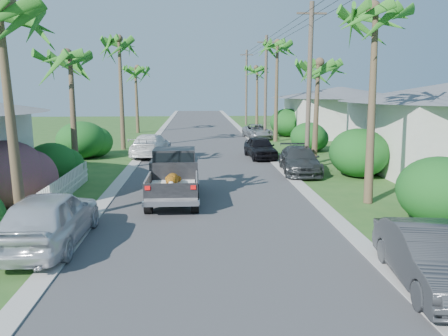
{
  "coord_description": "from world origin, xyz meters",
  "views": [
    {
      "loc": [
        -0.54,
        -10.74,
        4.57
      ],
      "look_at": [
        0.54,
        6.31,
        1.4
      ],
      "focal_mm": 35.0,
      "sensor_mm": 36.0,
      "label": 1
    }
  ],
  "objects": [
    {
      "name": "palm_l_a",
      "position": [
        -6.2,
        3.0,
        6.93
      ],
      "size": [
        4.4,
        4.4,
        8.2
      ],
      "color": "brown",
      "rests_on": "ground"
    },
    {
      "name": "picket_fence",
      "position": [
        -6.0,
        5.5,
        0.5
      ],
      "size": [
        0.1,
        11.0,
        1.0
      ],
      "primitive_type": "cube",
      "color": "white",
      "rests_on": "ground"
    },
    {
      "name": "palm_l_d",
      "position": [
        -6.5,
        34.0,
        6.44
      ],
      "size": [
        4.4,
        4.4,
        7.7
      ],
      "color": "brown",
      "rests_on": "ground"
    },
    {
      "name": "shrub_r_a",
      "position": [
        7.6,
        3.0,
        1.15
      ],
      "size": [
        2.8,
        3.08,
        2.3
      ],
      "primitive_type": "ellipsoid",
      "color": "#154C19",
      "rests_on": "ground"
    },
    {
      "name": "parked_car_rf",
      "position": [
        3.6,
        17.21,
        0.69
      ],
      "size": [
        1.97,
        4.18,
        1.38
      ],
      "primitive_type": "imported",
      "rotation": [
        0.0,
        0.0,
        0.09
      ],
      "color": "black",
      "rests_on": "ground"
    },
    {
      "name": "shrub_r_b",
      "position": [
        7.8,
        11.0,
        1.25
      ],
      "size": [
        3.0,
        3.3,
        2.5
      ],
      "primitive_type": "ellipsoid",
      "color": "#154C19",
      "rests_on": "ground"
    },
    {
      "name": "house_right_near",
      "position": [
        13.0,
        12.0,
        2.22
      ],
      "size": [
        8.0,
        9.0,
        4.8
      ],
      "color": "silver",
      "rests_on": "ground"
    },
    {
      "name": "curb_left",
      "position": [
        -4.3,
        25.0,
        0.03
      ],
      "size": [
        0.6,
        100.0,
        0.06
      ],
      "primitive_type": "cube",
      "color": "#A5A39E",
      "rests_on": "ground"
    },
    {
      "name": "house_right_far",
      "position": [
        13.0,
        30.0,
        2.12
      ],
      "size": [
        9.0,
        8.0,
        4.6
      ],
      "color": "silver",
      "rests_on": "ground"
    },
    {
      "name": "utility_pole_c",
      "position": [
        5.6,
        28.0,
        4.6
      ],
      "size": [
        1.6,
        0.26,
        9.0
      ],
      "color": "brown",
      "rests_on": "ground"
    },
    {
      "name": "palm_r_c",
      "position": [
        6.2,
        26.0,
        8.11
      ],
      "size": [
        4.4,
        4.4,
        9.4
      ],
      "color": "brown",
      "rests_on": "ground"
    },
    {
      "name": "palm_r_a",
      "position": [
        6.3,
        6.0,
        7.42
      ],
      "size": [
        4.4,
        4.4,
        8.7
      ],
      "color": "brown",
      "rests_on": "ground"
    },
    {
      "name": "parked_car_rn",
      "position": [
        4.8,
        -1.55,
        0.69
      ],
      "size": [
        1.96,
        4.36,
        1.39
      ],
      "primitive_type": "imported",
      "rotation": [
        0.0,
        0.0,
        -0.12
      ],
      "color": "#2E3033",
      "rests_on": "ground"
    },
    {
      "name": "pickup_truck",
      "position": [
        -1.47,
        7.05,
        1.01
      ],
      "size": [
        1.98,
        5.12,
        2.06
      ],
      "color": "black",
      "rests_on": "ground"
    },
    {
      "name": "shrub_r_d",
      "position": [
        8.0,
        30.0,
        1.3
      ],
      "size": [
        3.2,
        3.52,
        2.6
      ],
      "primitive_type": "ellipsoid",
      "color": "#154C19",
      "rests_on": "ground"
    },
    {
      "name": "road",
      "position": [
        0.0,
        25.0,
        0.01
      ],
      "size": [
        8.0,
        100.0,
        0.02
      ],
      "primitive_type": "cube",
      "color": "#38383A",
      "rests_on": "ground"
    },
    {
      "name": "palm_r_d",
      "position": [
        6.5,
        40.0,
        6.74
      ],
      "size": [
        4.4,
        4.4,
        8.0
      ],
      "color": "brown",
      "rests_on": "ground"
    },
    {
      "name": "parked_car_rm",
      "position": [
        5.0,
        12.16,
        0.69
      ],
      "size": [
        2.32,
        4.9,
        1.38
      ],
      "primitive_type": "imported",
      "rotation": [
        0.0,
        0.0,
        -0.08
      ],
      "color": "#2C2F31",
      "rests_on": "ground"
    },
    {
      "name": "utility_pole_b",
      "position": [
        5.6,
        13.0,
        4.6
      ],
      "size": [
        1.6,
        0.26,
        9.0
      ],
      "color": "brown",
      "rests_on": "ground"
    },
    {
      "name": "palm_l_b",
      "position": [
        -6.8,
        12.0,
        6.15
      ],
      "size": [
        4.4,
        4.4,
        7.4
      ],
      "color": "brown",
      "rests_on": "ground"
    },
    {
      "name": "shrub_l_b",
      "position": [
        -7.8,
        6.0,
        1.3
      ],
      "size": [
        3.0,
        3.3,
        2.6
      ],
      "primitive_type": "ellipsoid",
      "color": "#A71761",
      "rests_on": "ground"
    },
    {
      "name": "shrub_r_c",
      "position": [
        7.5,
        20.0,
        1.05
      ],
      "size": [
        2.6,
        2.86,
        2.1
      ],
      "primitive_type": "ellipsoid",
      "color": "#154C19",
      "rests_on": "ground"
    },
    {
      "name": "parked_car_ln",
      "position": [
        -4.82,
        1.72,
        0.83
      ],
      "size": [
        2.03,
        4.88,
        1.65
      ],
      "primitive_type": "imported",
      "rotation": [
        0.0,
        0.0,
        3.13
      ],
      "color": "silver",
      "rests_on": "ground"
    },
    {
      "name": "shrub_l_d",
      "position": [
        -8.0,
        18.0,
        1.2
      ],
      "size": [
        3.2,
        3.52,
        2.4
      ],
      "primitive_type": "ellipsoid",
      "color": "#154C19",
      "rests_on": "ground"
    },
    {
      "name": "curb_right",
      "position": [
        4.3,
        25.0,
        0.03
      ],
      "size": [
        0.6,
        100.0,
        0.06
      ],
      "primitive_type": "cube",
      "color": "#A5A39E",
      "rests_on": "ground"
    },
    {
      "name": "parked_car_lf",
      "position": [
        -3.6,
        18.45,
        0.75
      ],
      "size": [
        2.59,
        5.32,
        1.49
      ],
      "primitive_type": "imported",
      "rotation": [
        0.0,
        0.0,
        3.04
      ],
      "color": "white",
      "rests_on": "ground"
    },
    {
      "name": "parked_car_rd",
      "position": [
        4.98,
        28.38,
        0.62
      ],
      "size": [
        2.54,
        4.64,
        1.23
      ],
      "primitive_type": "imported",
      "rotation": [
        0.0,
        0.0,
        0.11
      ],
      "color": "#9C9FA2",
      "rests_on": "ground"
    },
    {
      "name": "utility_pole_d",
      "position": [
        5.6,
        43.0,
        4.6
      ],
      "size": [
        1.6,
        0.26,
        9.0
      ],
      "color": "brown",
      "rests_on": "ground"
    },
    {
      "name": "palm_r_b",
      "position": [
        6.6,
        15.0,
        5.95
      ],
      "size": [
        4.4,
        4.4,
        7.2
      ],
      "color": "brown",
      "rests_on": "ground"
    },
    {
      "name": "ground",
      "position": [
        0.0,
        0.0,
        0.0
      ],
      "size": [
        120.0,
        120.0,
        0.0
      ],
      "primitive_type": "plane",
      "color": "#29541F",
      "rests_on": "ground"
    },
    {
      "name": "shrub_l_c",
      "position": [
        -7.4,
        10.0,
        1.0
      ],
      "size": [
        2.4,
        2.64,
        2.0
      ],
      "primitive_type": "ellipsoid",
      "color": "#154C19",
      "rests_on": "ground"
    },
    {
      "name": "palm_l_c",
      "position": [
        -6.0,
        22.0,
        7.91
      ],
      "size": [
        4.4,
        4.4,
        9.2
      ],
      "color": "brown",
      "rests_on": "ground"
    }
  ]
}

